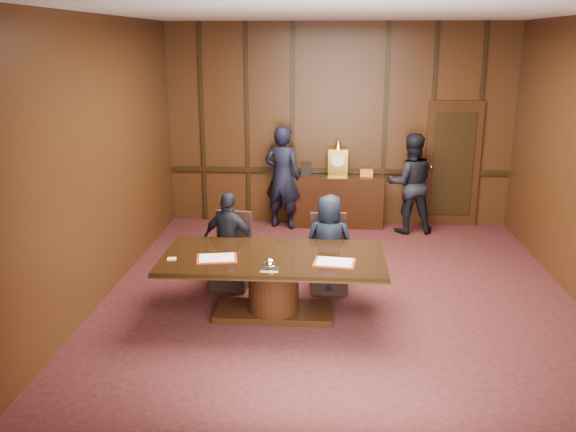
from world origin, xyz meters
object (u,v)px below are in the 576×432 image
object	(u,v)px
conference_table	(274,275)
witness_right	(410,183)
sideboard	(337,199)
signatory_right	(329,244)
witness_left	(283,177)
signatory_left	(230,241)

from	to	relation	value
conference_table	witness_right	bearing A→B (deg)	59.98
sideboard	signatory_right	distance (m)	2.97
conference_table	witness_left	xyz separation A→B (m)	(-0.17, 3.60, 0.39)
signatory_left	witness_left	size ratio (longest dim) A/B	0.72
witness_left	conference_table	bearing A→B (deg)	110.86
signatory_left	conference_table	bearing A→B (deg)	147.54
signatory_right	witness_left	world-z (taller)	witness_left
sideboard	conference_table	size ratio (longest dim) A/B	0.61
signatory_left	signatory_right	bearing A→B (deg)	-161.56
witness_left	witness_right	xyz separation A→B (m)	(2.18, -0.12, -0.05)
signatory_left	witness_right	bearing A→B (deg)	-116.36
signatory_left	signatory_right	world-z (taller)	signatory_left
signatory_right	witness_right	size ratio (longest dim) A/B	0.76
witness_right	sideboard	bearing A→B (deg)	-18.21
sideboard	signatory_left	xyz separation A→B (m)	(-1.43, -2.96, 0.17)
witness_left	signatory_right	bearing A→B (deg)	124.46
witness_right	signatory_right	bearing A→B (deg)	57.80
sideboard	witness_left	world-z (taller)	witness_left
conference_table	signatory_left	distance (m)	1.04
conference_table	signatory_left	size ratio (longest dim) A/B	2.00
conference_table	signatory_right	distance (m)	1.04
signatory_right	signatory_left	bearing A→B (deg)	3.02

